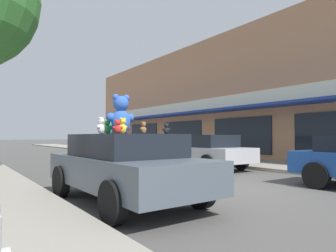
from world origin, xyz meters
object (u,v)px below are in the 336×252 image
Objects in this scene: teddy_bear_green at (107,127)px; teddy_bear_giant at (121,115)px; teddy_bear_red at (118,127)px; teddy_bear_yellow at (123,126)px; teddy_bear_purple at (125,127)px; teddy_bear_brown at (143,128)px; teddy_bear_cream at (102,127)px; plush_art_car at (125,165)px; teddy_bear_black at (166,129)px; parked_car_far_center at (199,150)px; teddy_bear_teal at (109,128)px; teddy_bear_white at (101,126)px.

teddy_bear_giant is at bearing 173.38° from teddy_bear_green.
teddy_bear_red is 0.51m from teddy_bear_yellow.
teddy_bear_purple is at bearing -100.36° from teddy_bear_red.
teddy_bear_cream is at bearing -98.81° from teddy_bear_brown.
plush_art_car is at bearing 127.47° from teddy_bear_purple.
teddy_bear_purple reaches higher than teddy_bear_black.
teddy_bear_green is at bearing -25.26° from teddy_bear_black.
teddy_bear_cream is 6.58m from parked_car_far_center.
teddy_bear_green is at bearing -85.71° from teddy_bear_red.
parked_car_far_center is (6.28, 5.11, -0.72)m from teddy_bear_red.
teddy_bear_giant is 3.25× the size of teddy_bear_brown.
teddy_bear_brown is 0.81× the size of teddy_bear_green.
teddy_bear_purple is (0.11, -0.59, 0.02)m from teddy_bear_teal.
teddy_bear_giant reaches higher than teddy_bear_white.
teddy_bear_green is (0.08, 0.86, 0.01)m from teddy_bear_yellow.
teddy_bear_brown is at bearing 61.81° from teddy_bear_teal.
teddy_bear_green is at bearing 83.29° from teddy_bear_purple.
teddy_bear_cream is at bearing -85.16° from teddy_bear_red.
teddy_bear_brown is 0.05× the size of parked_car_far_center.
teddy_bear_black is 0.65× the size of teddy_bear_purple.
teddy_bear_red is 0.71× the size of teddy_bear_white.
teddy_bear_green reaches higher than teddy_bear_yellow.
teddy_bear_red is 0.94× the size of teddy_bear_brown.
teddy_bear_green is (-0.84, 0.94, 0.04)m from teddy_bear_black.
parked_car_far_center reaches higher than plush_art_car.
teddy_bear_white is (0.12, 0.98, 0.05)m from teddy_bear_red.
teddy_bear_purple is at bearing 119.92° from teddy_bear_cream.
teddy_bear_yellow is 0.06× the size of parked_car_far_center.
parked_car_far_center is at bearing 171.80° from teddy_bear_white.
teddy_bear_teal is at bearing -163.58° from teddy_bear_white.
plush_art_car is 0.87m from teddy_bear_brown.
plush_art_car is 0.96m from teddy_bear_white.
parked_car_far_center is at bearing 176.59° from teddy_bear_teal.
plush_art_car is at bearing -134.94° from teddy_bear_yellow.
plush_art_car is 13.66× the size of teddy_bear_green.
teddy_bear_purple reaches higher than plush_art_car.
teddy_bear_giant is 1.05m from teddy_bear_teal.
teddy_bear_black is 0.67× the size of teddy_bear_cream.
teddy_bear_black is at bearing -50.63° from plush_art_car.
parked_car_far_center is at bearing -156.44° from teddy_bear_yellow.
teddy_bear_giant is 2.45× the size of teddy_bear_cream.
teddy_bear_yellow is 0.61m from teddy_bear_brown.
teddy_bear_yellow is at bearing 72.30° from teddy_bear_giant.
teddy_bear_teal is (0.20, 1.00, -0.25)m from teddy_bear_giant.
teddy_bear_purple reaches higher than teddy_bear_green.
teddy_bear_green is at bearing -146.99° from parked_car_far_center.
teddy_bear_green is at bearing 73.32° from teddy_bear_cream.
teddy_bear_giant is at bearing -23.41° from teddy_bear_black.
teddy_bear_brown is 0.81m from teddy_bear_green.
teddy_bear_yellow is 0.92m from teddy_bear_black.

